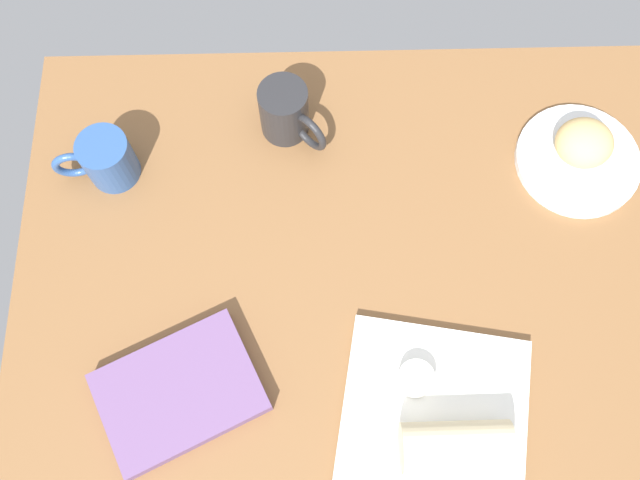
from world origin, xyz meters
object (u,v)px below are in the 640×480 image
(square_plate, at_px, (434,418))
(coffee_mug, at_px, (286,112))
(book_stack, at_px, (180,392))
(second_mug, at_px, (106,159))
(sauce_cup, at_px, (416,378))
(round_plate, at_px, (578,160))
(scone_pastry, at_px, (584,143))
(breakfast_wrap, at_px, (456,447))

(square_plate, bearing_deg, coffee_mug, -66.71)
(book_stack, distance_m, second_mug, 0.38)
(square_plate, bearing_deg, sauce_cup, -64.97)
(square_plate, height_order, coffee_mug, coffee_mug)
(sauce_cup, xyz_separation_m, second_mug, (0.46, -0.35, 0.02))
(round_plate, xyz_separation_m, sauce_cup, (0.29, 0.35, 0.02))
(round_plate, distance_m, coffee_mug, 0.48)
(scone_pastry, xyz_separation_m, book_stack, (0.62, 0.37, -0.03))
(square_plate, relative_size, second_mug, 2.03)
(book_stack, xyz_separation_m, second_mug, (0.13, -0.36, 0.03))
(round_plate, height_order, second_mug, second_mug)
(book_stack, bearing_deg, square_plate, 173.24)
(sauce_cup, distance_m, breakfast_wrap, 0.11)
(scone_pastry, height_order, sauce_cup, scone_pastry)
(round_plate, height_order, square_plate, square_plate)
(square_plate, distance_m, second_mug, 0.63)
(round_plate, distance_m, square_plate, 0.48)
(square_plate, xyz_separation_m, book_stack, (0.36, -0.04, 0.01))
(round_plate, xyz_separation_m, coffee_mug, (0.47, -0.07, 0.04))
(scone_pastry, bearing_deg, second_mug, 0.89)
(scone_pastry, distance_m, square_plate, 0.49)
(square_plate, relative_size, breakfast_wrap, 1.76)
(breakfast_wrap, height_order, book_stack, breakfast_wrap)
(book_stack, bearing_deg, coffee_mug, -109.73)
(book_stack, height_order, coffee_mug, coffee_mug)
(scone_pastry, bearing_deg, square_plate, 57.30)
(sauce_cup, distance_m, coffee_mug, 0.46)
(sauce_cup, relative_size, second_mug, 0.41)
(scone_pastry, distance_m, sauce_cup, 0.46)
(square_plate, distance_m, breakfast_wrap, 0.06)
(scone_pastry, xyz_separation_m, coffee_mug, (0.47, -0.06, 0.01))
(round_plate, xyz_separation_m, scone_pastry, (0.00, -0.01, 0.04))
(sauce_cup, bearing_deg, breakfast_wrap, 115.03)
(second_mug, bearing_deg, sauce_cup, 143.07)
(scone_pastry, bearing_deg, coffee_mug, -7.65)
(breakfast_wrap, distance_m, second_mug, 0.67)
(round_plate, distance_m, book_stack, 0.72)
(breakfast_wrap, xyz_separation_m, second_mug, (0.51, -0.44, -0.01))
(scone_pastry, relative_size, book_stack, 0.34)
(breakfast_wrap, height_order, second_mug, second_mug)
(square_plate, distance_m, coffee_mug, 0.52)
(scone_pastry, bearing_deg, sauce_cup, 51.17)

